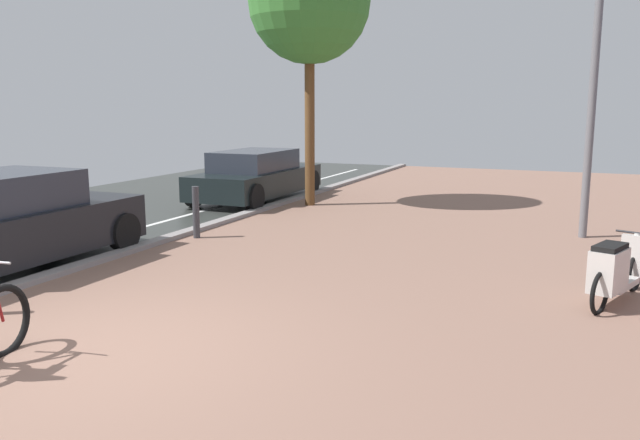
% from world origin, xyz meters
% --- Properties ---
extents(ground, '(21.00, 40.00, 0.13)m').
position_xyz_m(ground, '(1.43, 0.00, -0.02)').
color(ground, '#323532').
extents(scooter_far, '(0.82, 1.70, 0.80)m').
position_xyz_m(scooter_far, '(4.74, 3.63, 0.41)').
color(scooter_far, black).
rests_on(scooter_far, ground).
extents(parked_car_far, '(1.81, 4.28, 1.24)m').
position_xyz_m(parked_car_far, '(-3.32, 9.66, 0.59)').
color(parked_car_far, black).
rests_on(parked_car_far, ground).
extents(lamp_post, '(0.20, 0.52, 5.76)m').
position_xyz_m(lamp_post, '(4.34, 7.77, 3.20)').
color(lamp_post, slate).
rests_on(lamp_post, ground).
extents(street_tree, '(2.77, 2.77, 6.04)m').
position_xyz_m(street_tree, '(-1.73, 9.37, 4.63)').
color(street_tree, brown).
rests_on(street_tree, ground).
extents(bollard_far, '(0.12, 0.12, 0.93)m').
position_xyz_m(bollard_far, '(-2.05, 5.04, 0.46)').
color(bollard_far, '#38383D').
rests_on(bollard_far, ground).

